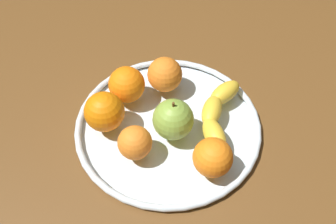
% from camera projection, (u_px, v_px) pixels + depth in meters
% --- Properties ---
extents(ground_plane, '(1.35, 1.35, 0.04)m').
position_uv_depth(ground_plane, '(168.00, 134.00, 0.71)').
color(ground_plane, brown).
extents(fruit_bowl, '(0.35, 0.35, 0.02)m').
position_uv_depth(fruit_bowl, '(168.00, 125.00, 0.69)').
color(fruit_bowl, silver).
rests_on(fruit_bowl, ground_plane).
extents(banana, '(0.19, 0.07, 0.04)m').
position_uv_depth(banana, '(217.00, 114.00, 0.67)').
color(banana, yellow).
rests_on(banana, fruit_bowl).
extents(apple, '(0.07, 0.07, 0.08)m').
position_uv_depth(apple, '(173.00, 119.00, 0.64)').
color(apple, '#84AA3E').
rests_on(apple, fruit_bowl).
extents(orange_front_left, '(0.07, 0.07, 0.07)m').
position_uv_depth(orange_front_left, '(165.00, 74.00, 0.72)').
color(orange_front_left, orange).
rests_on(orange_front_left, fruit_bowl).
extents(orange_center, '(0.07, 0.07, 0.07)m').
position_uv_depth(orange_center, '(104.00, 112.00, 0.65)').
color(orange_center, orange).
rests_on(orange_center, fruit_bowl).
extents(orange_front_right, '(0.07, 0.07, 0.07)m').
position_uv_depth(orange_front_right, '(127.00, 85.00, 0.70)').
color(orange_front_right, orange).
rests_on(orange_front_right, fruit_bowl).
extents(orange_back_right, '(0.06, 0.06, 0.06)m').
position_uv_depth(orange_back_right, '(135.00, 143.00, 0.62)').
color(orange_back_right, orange).
rests_on(orange_back_right, fruit_bowl).
extents(orange_back_left, '(0.07, 0.07, 0.07)m').
position_uv_depth(orange_back_left, '(213.00, 157.00, 0.60)').
color(orange_back_left, orange).
rests_on(orange_back_left, fruit_bowl).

